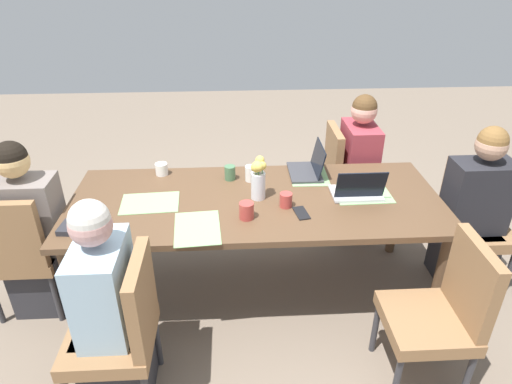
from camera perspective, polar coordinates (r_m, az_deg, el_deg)
ground_plane at (r=3.32m, az=0.00°, el=-12.17°), size 10.00×10.00×0.00m
dining_table at (r=2.92m, az=0.00°, el=-2.05°), size 2.38×0.97×0.75m
chair_near_left_near at (r=2.45m, az=-16.57°, el=-16.04°), size 0.44×0.44×0.90m
person_near_left_near at (r=2.49m, az=-18.11°, el=-14.55°), size 0.36×0.40×1.19m
chair_head_left_left_mid at (r=3.22m, az=-27.68°, el=-6.40°), size 0.44×0.44×0.90m
person_head_left_left_mid at (r=3.23m, az=-26.35°, el=-5.27°), size 0.40×0.36×1.19m
chair_far_left_far at (r=3.82m, az=11.29°, el=2.23°), size 0.44×0.44×0.90m
person_far_left_far at (r=3.78m, az=12.63°, el=2.21°), size 0.36×0.40×1.19m
chair_head_right_right_near at (r=3.54m, az=25.93°, el=-2.69°), size 0.44×0.44×0.90m
person_head_right_right_near at (r=3.44m, az=25.69°, el=-3.00°), size 0.40×0.36×1.19m
chair_near_right_mid at (r=2.63m, az=22.63°, el=-13.56°), size 0.44×0.44×0.90m
flower_vase at (r=2.82m, az=0.29°, el=1.92°), size 0.10×0.11×0.28m
placemat_near_left_near at (r=2.61m, az=-7.47°, el=-4.58°), size 0.29×0.38×0.00m
placemat_head_left_left_mid at (r=2.91m, az=-13.31°, el=-1.35°), size 0.37×0.28×0.00m
placemat_far_left_far at (r=3.21m, az=6.67°, el=2.24°), size 0.27×0.37×0.00m
placemat_head_right_right_near at (r=3.01m, az=13.38°, el=-0.28°), size 0.37×0.27×0.00m
laptop_head_right_right_near at (r=2.96m, az=12.74°, el=0.16°), size 0.32×0.22×0.21m
laptop_far_left_far at (r=3.20m, az=6.70°, el=3.04°), size 0.22×0.32×0.21m
coffee_mug_near_left at (r=3.24m, az=-11.89°, el=2.87°), size 0.09×0.09×0.08m
coffee_mug_near_right at (r=2.78m, az=3.82°, el=-1.02°), size 0.08×0.08×0.09m
coffee_mug_centre_left at (r=2.66m, az=-1.21°, el=-2.37°), size 0.09×0.09×0.10m
coffee_mug_centre_right at (r=3.08m, az=-0.70°, el=2.37°), size 0.07×0.07×0.11m
coffee_mug_far_left at (r=3.10m, az=-3.32°, el=2.45°), size 0.08×0.08×0.10m
book_red_cover at (r=2.76m, az=-21.68°, el=-4.22°), size 0.21×0.16×0.03m
phone_black at (r=2.74m, az=5.77°, el=-2.67°), size 0.10×0.16×0.01m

